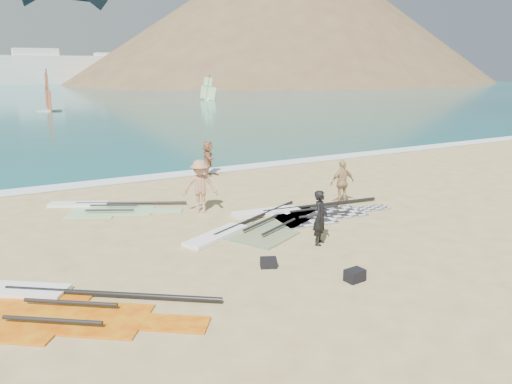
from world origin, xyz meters
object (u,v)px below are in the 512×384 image
rig_orange (251,229)px  gear_bag_near (355,275)px  beachgoer_right (208,158)px  rig_grey (302,213)px  person_wetsuit (320,218)px  rig_red (51,304)px  beachgoer_mid (200,186)px  beachgoer_back (342,182)px  rig_green (103,208)px  gear_bag_far (268,263)px

rig_orange → gear_bag_near: size_ratio=12.39×
gear_bag_near → beachgoer_right: 13.34m
rig_grey → person_wetsuit: person_wetsuit is taller
rig_orange → rig_red: (-6.44, -2.46, 0.00)m
rig_red → rig_orange: bearing=56.7°
rig_orange → beachgoer_mid: size_ratio=3.01×
rig_grey → rig_orange: same height
rig_grey → gear_bag_near: (-2.13, -5.49, 0.10)m
gear_bag_near → beachgoer_mid: size_ratio=0.24×
rig_red → beachgoer_back: (11.08, 3.57, 0.81)m
rig_green → beachgoer_mid: beachgoer_mid is taller
rig_grey → beachgoer_mid: (-3.11, 2.03, 0.93)m
rig_orange → rig_red: bearing=174.5°
beachgoer_right → gear_bag_far: bearing=-174.3°
person_wetsuit → beachgoer_mid: (-1.81, 4.91, 0.14)m
rig_orange → rig_red: size_ratio=1.07×
rig_red → beachgoer_mid: (5.86, 5.24, 0.93)m
rig_green → gear_bag_near: gear_bag_near is taller
rig_orange → beachgoer_back: size_ratio=3.41×
gear_bag_near → rig_orange: bearing=94.9°
beachgoer_back → beachgoer_right: (-2.41, 7.35, -0.01)m
beachgoer_mid → rig_red: bearing=-114.8°
rig_grey → beachgoer_mid: beachgoer_mid is taller
rig_orange → person_wetsuit: bearing=-86.3°
rig_red → beachgoer_back: size_ratio=3.19×
person_wetsuit → beachgoer_back: 4.71m
gear_bag_far → beachgoer_back: (5.69, 4.04, 0.73)m
beachgoer_mid → rig_orange: bearing=-54.9°
beachgoer_back → person_wetsuit: bearing=50.4°
rig_green → gear_bag_near: bearing=-40.3°
rig_red → gear_bag_far: size_ratio=12.69×
rig_grey → rig_orange: 2.64m
rig_grey → rig_green: (-6.19, 4.18, -0.00)m
beachgoer_mid → gear_bag_far: bearing=-71.3°
rig_red → gear_bag_far: gear_bag_far is taller
rig_orange → rig_red: rig_red is taller
gear_bag_far → rig_green: bearing=108.4°
rig_green → beachgoer_right: 6.91m
rig_red → beachgoer_right: size_ratio=3.22×
rig_red → beachgoer_right: (8.67, 10.92, 0.80)m
rig_orange → gear_bag_near: (0.40, -4.73, 0.10)m
rig_orange → gear_bag_far: bearing=-136.0°
person_wetsuit → beachgoer_right: (1.00, 10.59, 0.02)m
rig_grey → gear_bag_near: 5.89m
beachgoer_right → gear_bag_near: bearing=-166.2°
gear_bag_near → person_wetsuit: 2.82m
rig_green → rig_orange: 6.15m
gear_bag_far → gear_bag_near: bearing=-51.4°
rig_orange → rig_red: 6.89m
rig_grey → rig_red: (-8.97, -3.22, 0.00)m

